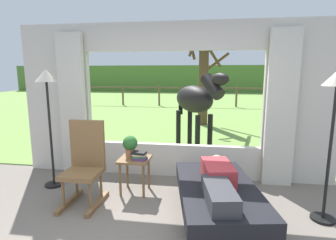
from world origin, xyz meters
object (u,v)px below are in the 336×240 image
at_px(rocking_chair, 85,163).
at_px(horse, 196,100).
at_px(book_stack, 139,156).
at_px(reclining_person, 218,179).
at_px(recliner_sofa, 217,201).
at_px(floor_lamp_left, 47,93).
at_px(potted_plant, 130,145).
at_px(pasture_tree, 203,80).
at_px(floor_lamp_right, 335,101).
at_px(side_table, 135,164).

xyz_separation_m(rocking_chair, horse, (1.35, 2.69, 0.61)).
bearing_deg(book_stack, rocking_chair, -153.37).
bearing_deg(reclining_person, book_stack, 143.33).
distance_m(recliner_sofa, floor_lamp_left, 2.86).
bearing_deg(book_stack, potted_plant, 145.47).
xyz_separation_m(reclining_person, pasture_tree, (-0.33, 5.99, 0.99)).
xyz_separation_m(potted_plant, pasture_tree, (0.94, 5.33, 0.80)).
xyz_separation_m(floor_lamp_left, floor_lamp_right, (3.78, -0.45, -0.01)).
distance_m(book_stack, floor_lamp_left, 1.67).
xyz_separation_m(floor_lamp_right, pasture_tree, (-1.59, 5.81, 0.06)).
bearing_deg(reclining_person, side_table, 142.87).
height_order(book_stack, floor_lamp_right, floor_lamp_right).
bearing_deg(book_stack, reclining_person, -26.62).
relative_size(side_table, pasture_tree, 0.16).
bearing_deg(floor_lamp_left, potted_plant, 1.25).
bearing_deg(rocking_chair, floor_lamp_right, -0.69).
xyz_separation_m(book_stack, floor_lamp_left, (-1.42, 0.09, 0.87)).
distance_m(reclining_person, floor_lamp_right, 1.58).
bearing_deg(recliner_sofa, floor_lamp_right, -3.77).
relative_size(rocking_chair, floor_lamp_right, 0.63).
bearing_deg(horse, floor_lamp_right, 86.37).
distance_m(horse, pasture_tree, 3.11).
height_order(floor_lamp_left, horse, floor_lamp_left).
height_order(reclining_person, floor_lamp_left, floor_lamp_left).
relative_size(recliner_sofa, reclining_person, 1.28).
xyz_separation_m(recliner_sofa, floor_lamp_left, (-2.51, 0.59, 1.23)).
height_order(rocking_chair, pasture_tree, pasture_tree).
relative_size(recliner_sofa, rocking_chair, 1.63).
height_order(reclining_person, pasture_tree, pasture_tree).
relative_size(side_table, book_stack, 2.36).
xyz_separation_m(side_table, horse, (0.77, 2.30, 0.73)).
height_order(recliner_sofa, pasture_tree, pasture_tree).
bearing_deg(floor_lamp_left, floor_lamp_right, -6.79).
xyz_separation_m(reclining_person, book_stack, (-1.09, 0.55, 0.06)).
height_order(horse, pasture_tree, pasture_tree).
bearing_deg(pasture_tree, floor_lamp_right, -74.66).
distance_m(book_stack, horse, 2.52).
relative_size(rocking_chair, book_stack, 5.09).
distance_m(reclining_person, side_table, 1.33).
height_order(rocking_chair, horse, horse).
distance_m(recliner_sofa, rocking_chair, 1.80).
height_order(recliner_sofa, rocking_chair, rocking_chair).
distance_m(reclining_person, floor_lamp_left, 2.75).
height_order(reclining_person, floor_lamp_right, floor_lamp_right).
height_order(rocking_chair, book_stack, rocking_chair).
bearing_deg(pasture_tree, book_stack, -98.03).
relative_size(reclining_person, side_table, 2.76).
height_order(reclining_person, potted_plant, potted_plant).
xyz_separation_m(horse, pasture_tree, (0.08, 3.09, 0.35)).
bearing_deg(potted_plant, floor_lamp_right, -10.66).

